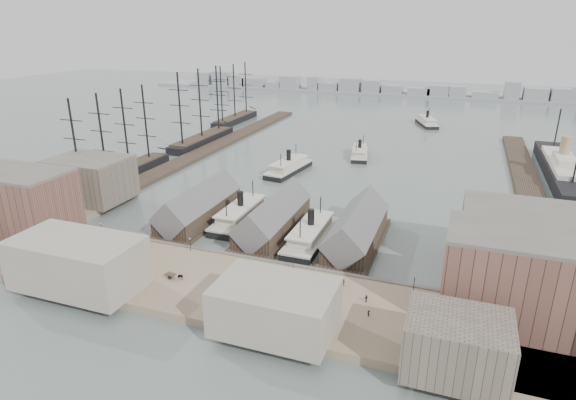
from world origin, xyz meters
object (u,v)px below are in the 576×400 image
at_px(ocean_steamer, 561,168).
at_px(horse_cart_center, 177,276).
at_px(horse_cart_left, 82,241).
at_px(tram, 475,310).
at_px(horse_cart_right, 253,286).
at_px(ferry_docked_west, 241,214).

height_order(ocean_steamer, horse_cart_center, ocean_steamer).
bearing_deg(horse_cart_center, ocean_steamer, -30.61).
height_order(horse_cart_left, horse_cart_center, horse_cart_left).
relative_size(ocean_steamer, tram, 8.62).
bearing_deg(tram, horse_cart_center, -177.45).
distance_m(horse_cart_left, horse_cart_right, 55.85).
bearing_deg(horse_cart_left, horse_cart_center, -84.61).
height_order(ferry_docked_west, tram, ferry_docked_west).
relative_size(tram, horse_cart_right, 2.07).
relative_size(horse_cart_left, horse_cart_center, 1.00).
distance_m(ocean_steamer, tram, 129.50).
relative_size(tram, horse_cart_left, 2.05).
distance_m(ferry_docked_west, tram, 79.46).
height_order(ferry_docked_west, horse_cart_left, ferry_docked_west).
bearing_deg(horse_cart_right, ferry_docked_west, 6.93).
height_order(tram, horse_cart_right, tram).
distance_m(tram, horse_cart_left, 104.41).
xyz_separation_m(ferry_docked_west, horse_cart_center, (2.90, -42.51, 0.20)).
xyz_separation_m(ocean_steamer, horse_cart_center, (-102.10, -132.62, -0.95)).
bearing_deg(horse_cart_center, tram, -76.71).
xyz_separation_m(ocean_steamer, tram, (-33.65, -125.05, 0.08)).
bearing_deg(ferry_docked_west, horse_cart_left, -133.60).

